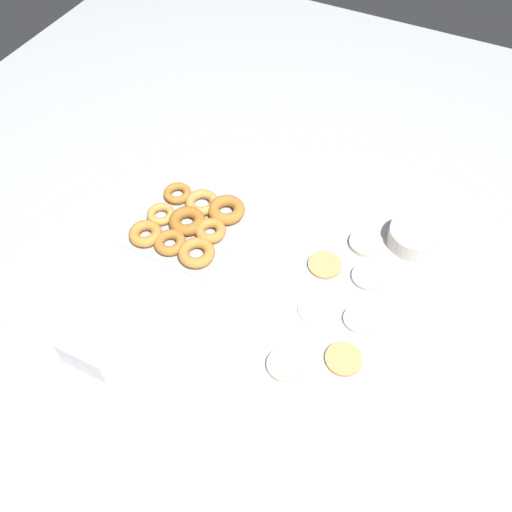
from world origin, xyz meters
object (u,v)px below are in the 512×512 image
object	(u,v)px
pancake_4	(367,277)
container_stack	(96,345)
pancake_0	(366,243)
donut_tray	(190,223)
pancake_2	(344,359)
pancake_5	(284,365)
pancake_1	(325,265)
pancake_6	(315,310)
pancake_3	(358,320)
batter_bowl	(414,237)

from	to	relation	value
pancake_4	container_stack	world-z (taller)	container_stack
pancake_0	donut_tray	bearing A→B (deg)	-71.14
pancake_2	container_stack	bearing A→B (deg)	-65.57
donut_tray	container_stack	bearing A→B (deg)	0.93
pancake_0	pancake_5	world-z (taller)	same
pancake_5	container_stack	xyz separation A→B (m)	(0.17, -0.44, 0.04)
pancake_0	pancake_2	size ratio (longest dim) A/B	1.05
pancake_5	pancake_1	bearing A→B (deg)	-175.54
pancake_0	pancake_6	world-z (taller)	pancake_0
pancake_0	pancake_4	size ratio (longest dim) A/B	1.11
pancake_3	pancake_6	size ratio (longest dim) A/B	0.86
pancake_0	pancake_4	distance (m)	0.12
pancake_4	donut_tray	bearing A→B (deg)	-83.94
pancake_3	donut_tray	world-z (taller)	donut_tray
batter_bowl	container_stack	bearing A→B (deg)	-40.86
pancake_1	pancake_5	world-z (taller)	pancake_5
pancake_4	container_stack	distance (m)	0.75
pancake_1	pancake_6	xyz separation A→B (m)	(0.15, 0.03, -0.00)
batter_bowl	pancake_2	bearing A→B (deg)	-5.86
pancake_5	batter_bowl	xyz separation A→B (m)	(-0.53, 0.17, 0.02)
pancake_5	pancake_2	bearing A→B (deg)	123.04
pancake_4	container_stack	xyz separation A→B (m)	(0.52, -0.53, 0.04)
pancake_0	donut_tray	xyz separation A→B (m)	(0.17, -0.50, 0.01)
pancake_3	donut_tray	bearing A→B (deg)	-98.59
pancake_6	donut_tray	xyz separation A→B (m)	(-0.11, -0.45, 0.01)
batter_bowl	donut_tray	bearing A→B (deg)	-68.91
pancake_5	pancake_4	bearing A→B (deg)	164.55
pancake_6	batter_bowl	distance (m)	0.38
pancake_6	donut_tray	bearing A→B (deg)	-103.26
pancake_6	container_stack	world-z (taller)	container_stack
pancake_3	pancake_4	xyz separation A→B (m)	(-0.14, -0.02, 0.00)
pancake_2	donut_tray	bearing A→B (deg)	-110.25
pancake_1	container_stack	world-z (taller)	container_stack
pancake_0	donut_tray	world-z (taller)	donut_tray
pancake_2	pancake_0	bearing A→B (deg)	-169.05
pancake_1	pancake_2	bearing A→B (deg)	31.05
pancake_2	donut_tray	world-z (taller)	donut_tray
container_stack	pancake_6	bearing A→B (deg)	129.08
pancake_5	donut_tray	xyz separation A→B (m)	(-0.29, -0.45, 0.01)
pancake_5	pancake_6	xyz separation A→B (m)	(-0.19, 0.01, -0.00)
pancake_0	pancake_2	world-z (taller)	pancake_0
pancake_2	pancake_4	size ratio (longest dim) A/B	1.06
batter_bowl	container_stack	world-z (taller)	container_stack
pancake_0	pancake_2	bearing A→B (deg)	10.95
pancake_1	container_stack	size ratio (longest dim) A/B	0.71
pancake_2	batter_bowl	size ratio (longest dim) A/B	0.64
batter_bowl	pancake_1	bearing A→B (deg)	-45.58
container_stack	pancake_1	bearing A→B (deg)	141.14
donut_tray	pancake_6	bearing A→B (deg)	76.74
pancake_1	batter_bowl	world-z (taller)	batter_bowl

